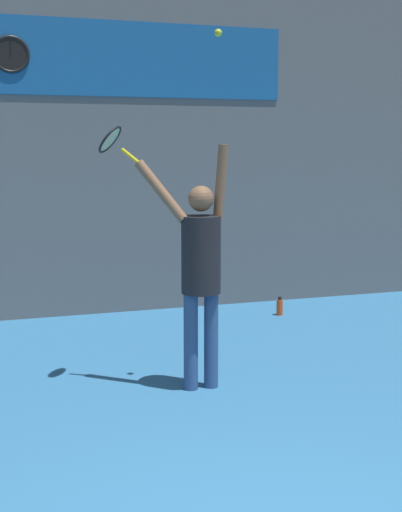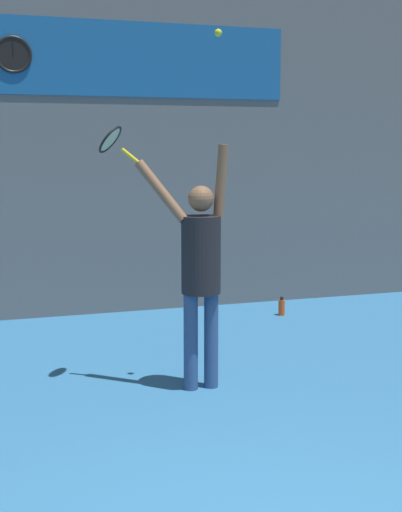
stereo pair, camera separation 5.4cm
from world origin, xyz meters
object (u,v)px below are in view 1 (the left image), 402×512
tennis_player (200,264)px  tennis_racket (112,141)px  scoreboard_clock (11,54)px  tennis_ball (218,33)px  water_bottle (280,307)px

tennis_player → tennis_racket: 1.35m
scoreboard_clock → tennis_ball: scoreboard_clock is taller
tennis_racket → water_bottle: 3.90m
tennis_player → tennis_racket: size_ratio=5.44×
scoreboard_clock → tennis_ball: bearing=-64.9°
scoreboard_clock → tennis_ball: 3.56m
tennis_ball → water_bottle: size_ratio=0.27×
scoreboard_clock → water_bottle: bearing=-13.9°
tennis_racket → tennis_ball: tennis_ball is taller
scoreboard_clock → tennis_ball: (1.51, -3.22, -0.14)m
tennis_player → tennis_ball: bearing=-12.3°
tennis_player → tennis_racket: (-0.70, 0.40, 1.09)m
tennis_player → tennis_ball: size_ratio=33.89×
tennis_ball → water_bottle: (1.74, 2.41, -3.05)m
tennis_player → water_bottle: (1.89, 2.38, -1.05)m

